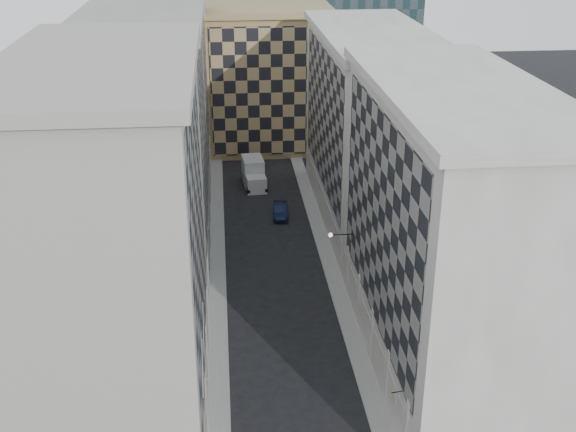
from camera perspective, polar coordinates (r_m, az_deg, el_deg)
sidewalk_west at (r=66.78m, az=-5.58°, el=-4.40°), size 1.50×100.00×0.15m
sidewalk_east at (r=67.45m, az=3.39°, el=-4.02°), size 1.50×100.00×0.15m
bldg_left_a at (r=44.98m, az=-13.25°, el=-2.79°), size 10.80×22.80×23.70m
bldg_left_b at (r=65.46m, az=-10.94°, el=5.41°), size 10.80×22.80×22.70m
bldg_left_c at (r=86.69m, az=-9.72°, el=9.64°), size 10.80×22.80×21.70m
bldg_right_a at (r=51.07m, az=12.43°, el=-1.28°), size 10.80×26.80×20.70m
bldg_right_b at (r=75.70m, az=6.47°, el=7.01°), size 10.80×28.80×19.70m
tan_block at (r=99.51m, az=-1.65°, el=10.95°), size 16.80×14.80×18.80m
flagpoles_left at (r=42.11m, az=-6.75°, el=-10.27°), size 0.10×6.33×2.33m
bracket_lamp at (r=59.29m, az=3.55°, el=-1.50°), size 1.98×0.36×0.36m
box_truck at (r=86.20m, az=-2.72°, el=3.31°), size 2.84×6.00×3.19m
dark_car at (r=77.75m, az=-0.61°, el=0.45°), size 1.76×4.38×1.42m
shop_sign at (r=45.47m, az=8.36°, el=-13.93°), size 0.73×0.64×0.71m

